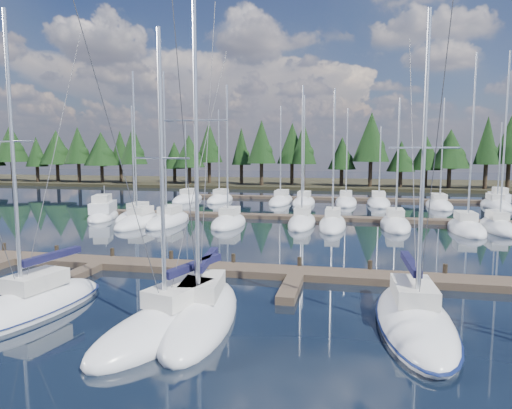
% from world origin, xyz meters
% --- Properties ---
extents(ground, '(260.00, 260.00, 0.00)m').
position_xyz_m(ground, '(0.00, 30.00, 0.00)').
color(ground, black).
rests_on(ground, ground).
extents(far_shore, '(220.00, 30.00, 0.60)m').
position_xyz_m(far_shore, '(0.00, 90.00, 0.30)').
color(far_shore, black).
rests_on(far_shore, ground).
extents(main_dock, '(44.00, 6.13, 0.90)m').
position_xyz_m(main_dock, '(0.00, 17.36, 0.20)').
color(main_dock, '#4B3D2F').
rests_on(main_dock, ground).
extents(back_docks, '(50.00, 21.80, 0.40)m').
position_xyz_m(back_docks, '(0.00, 49.58, 0.20)').
color(back_docks, '#4B3D2F').
rests_on(back_docks, ground).
extents(front_sailboat_1, '(4.09, 8.61, 13.51)m').
position_xyz_m(front_sailboat_1, '(-10.76, 9.81, 0.29)').
color(front_sailboat_1, silver).
rests_on(front_sailboat_1, ground).
extents(front_sailboat_2, '(5.17, 9.25, 12.31)m').
position_xyz_m(front_sailboat_2, '(-3.95, 9.40, 0.28)').
color(front_sailboat_2, silver).
rests_on(front_sailboat_2, ground).
extents(front_sailboat_3, '(3.86, 9.25, 14.94)m').
position_xyz_m(front_sailboat_3, '(-3.16, 10.51, 0.29)').
color(front_sailboat_3, silver).
rests_on(front_sailboat_3, ground).
extents(front_sailboat_4, '(3.27, 9.36, 13.01)m').
position_xyz_m(front_sailboat_4, '(5.49, 11.61, 0.27)').
color(front_sailboat_4, silver).
rests_on(front_sailboat_4, ground).
extents(back_sailboat_rows, '(44.56, 31.59, 16.36)m').
position_xyz_m(back_sailboat_rows, '(-0.43, 45.15, 0.27)').
color(back_sailboat_rows, silver).
rests_on(back_sailboat_rows, ground).
extents(motor_yacht_left, '(5.21, 8.65, 4.09)m').
position_xyz_m(motor_yacht_left, '(-22.99, 36.67, 0.46)').
color(motor_yacht_left, silver).
rests_on(motor_yacht_left, ground).
extents(motor_yacht_right, '(3.26, 8.05, 3.92)m').
position_xyz_m(motor_yacht_right, '(21.73, 57.56, 0.44)').
color(motor_yacht_right, silver).
rests_on(motor_yacht_right, ground).
extents(tree_line, '(182.97, 11.39, 13.83)m').
position_xyz_m(tree_line, '(-0.67, 80.17, 7.66)').
color(tree_line, black).
rests_on(tree_line, far_shore).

